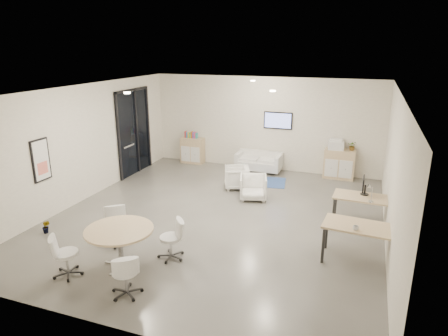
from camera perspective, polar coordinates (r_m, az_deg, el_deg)
The scene contains 21 objects.
room_shell at distance 9.78m, azimuth -0.90°, elevation 1.67°, with size 9.60×10.60×4.80m.
glass_door at distance 13.74m, azimuth -12.74°, elevation 5.38°, with size 0.09×1.90×2.85m.
artwork at distance 10.62m, azimuth -24.69°, elevation 1.01°, with size 0.05×0.54×1.04m.
wall_tv at distance 13.79m, azimuth 7.72°, elevation 6.74°, with size 0.98×0.06×0.58m.
ceiling_spots at distance 10.32m, azimuth -0.33°, elevation 11.43°, with size 3.14×4.14×0.03m.
sideboard_left at distance 14.84m, azimuth -4.51°, elevation 2.52°, with size 0.84×0.43×0.94m.
sideboard_right at distance 13.58m, azimuth 16.12°, elevation 0.55°, with size 0.97×0.47×0.97m.
books at distance 14.73m, azimuth -4.70°, elevation 4.72°, with size 0.48×0.14×0.22m.
printer at distance 13.43m, azimuth 15.69°, elevation 3.27°, with size 0.53×0.47×0.34m.
loveseat at distance 13.91m, azimuth 5.02°, elevation 0.83°, with size 1.54×0.78×0.58m.
blue_rug at distance 12.88m, azimuth 5.27°, elevation -1.97°, with size 1.56×1.04×0.01m, color #315195.
armchair_left at distance 12.19m, azimuth 1.82°, elevation -1.22°, with size 0.71×0.67×0.74m, color silver.
armchair_right at distance 11.34m, azimuth 4.20°, elevation -2.62°, with size 0.74×0.69×0.76m, color silver.
desk_rear at distance 10.17m, azimuth 19.37°, elevation -4.28°, with size 1.45×0.78×0.74m.
desk_front at distance 8.48m, azimuth 19.10°, elevation -8.31°, with size 1.55×0.87×0.78m.
monitor at distance 10.20m, azimuth 19.33°, elevation -2.33°, with size 0.20×0.50×0.44m.
round_table at distance 8.10m, azimuth -14.74°, elevation -8.94°, with size 1.33×1.33×0.81m.
meeting_chairs at distance 8.24m, azimuth -14.57°, elevation -10.93°, with size 2.37×2.37×0.82m.
plant_cabinet at distance 13.44m, azimuth 17.87°, elevation 2.91°, with size 0.28×0.31×0.24m, color #3F7F3F.
plant_floor at distance 10.30m, azimuth -24.01°, elevation -8.12°, with size 0.18×0.33×0.14m, color #3F7F3F.
cup at distance 8.20m, azimuth 18.31°, elevation -8.07°, with size 0.11×0.09×0.11m, color white.
Camera 1 is at (3.36, -8.80, 4.22)m, focal length 32.00 mm.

